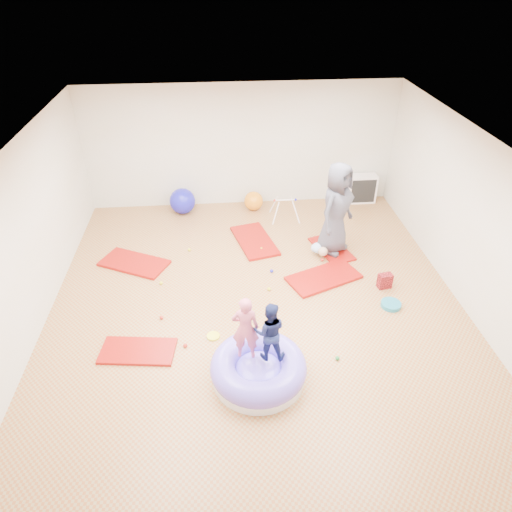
{
  "coord_description": "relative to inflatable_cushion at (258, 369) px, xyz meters",
  "views": [
    {
      "loc": [
        -0.55,
        -5.88,
        5.07
      ],
      "look_at": [
        0.0,
        0.3,
        0.9
      ],
      "focal_mm": 32.0,
      "sensor_mm": 36.0,
      "label": 1
    }
  ],
  "objects": [
    {
      "name": "room",
      "position": [
        0.12,
        1.46,
        1.23
      ],
      "size": [
        7.01,
        8.01,
        2.81
      ],
      "color": "#998151",
      "rests_on": "ground"
    },
    {
      "name": "gym_mat_front_left",
      "position": [
        -1.78,
        0.65,
        -0.14
      ],
      "size": [
        1.18,
        0.69,
        0.05
      ],
      "primitive_type": "cube",
      "rotation": [
        0.0,
        0.0,
        -0.12
      ],
      "color": "#990714",
      "rests_on": "ground"
    },
    {
      "name": "gym_mat_mid_left",
      "position": [
        -2.14,
        3.02,
        -0.14
      ],
      "size": [
        1.44,
        1.15,
        0.05
      ],
      "primitive_type": "cube",
      "rotation": [
        0.0,
        0.0,
        -0.47
      ],
      "color": "#990714",
      "rests_on": "ground"
    },
    {
      "name": "gym_mat_center_back",
      "position": [
        0.26,
        3.63,
        -0.14
      ],
      "size": [
        0.97,
        1.46,
        0.06
      ],
      "primitive_type": "cube",
      "rotation": [
        0.0,
        0.0,
        1.82
      ],
      "color": "#990714",
      "rests_on": "ground"
    },
    {
      "name": "gym_mat_right",
      "position": [
        1.43,
        2.23,
        -0.14
      ],
      "size": [
        1.48,
        1.13,
        0.06
      ],
      "primitive_type": "cube",
      "rotation": [
        0.0,
        0.0,
        0.4
      ],
      "color": "#990714",
      "rests_on": "ground"
    },
    {
      "name": "gym_mat_rear_right",
      "position": [
        1.79,
        3.19,
        -0.14
      ],
      "size": [
        0.82,
        1.17,
        0.04
      ],
      "primitive_type": "cube",
      "rotation": [
        0.0,
        0.0,
        1.87
      ],
      "color": "#990714",
      "rests_on": "ground"
    },
    {
      "name": "inflatable_cushion",
      "position": [
        0.0,
        0.0,
        0.0
      ],
      "size": [
        1.36,
        1.36,
        0.43
      ],
      "rotation": [
        0.0,
        0.0,
        -0.12
      ],
      "color": "white",
      "rests_on": "ground"
    },
    {
      "name": "child_pink",
      "position": [
        -0.17,
        0.12,
        0.74
      ],
      "size": [
        0.4,
        0.28,
        1.02
      ],
      "primitive_type": "imported",
      "rotation": [
        0.0,
        0.0,
        3.03
      ],
      "color": "#D55D7B",
      "rests_on": "inflatable_cushion"
    },
    {
      "name": "child_navy",
      "position": [
        0.16,
        0.07,
        0.69
      ],
      "size": [
        0.48,
        0.4,
        0.92
      ],
      "primitive_type": "imported",
      "rotation": [
        0.0,
        0.0,
        3.02
      ],
      "color": "navy",
      "rests_on": "inflatable_cushion"
    },
    {
      "name": "adult_caregiver",
      "position": [
        1.79,
        3.14,
        0.8
      ],
      "size": [
        1.05,
        1.05,
        1.84
      ],
      "primitive_type": "imported",
      "rotation": [
        0.0,
        0.0,
        0.81
      ],
      "color": "#40414D",
      "rests_on": "gym_mat_rear_right"
    },
    {
      "name": "infant",
      "position": [
        1.53,
        3.0,
        -0.0
      ],
      "size": [
        0.4,
        0.4,
        0.23
      ],
      "color": "#A6C6FA",
      "rests_on": "gym_mat_rear_right"
    },
    {
      "name": "ball_pit_balls",
      "position": [
        -0.14,
        2.07,
        -0.13
      ],
      "size": [
        3.14,
        3.23,
        0.06
      ],
      "color": "yellow",
      "rests_on": "ground"
    },
    {
      "name": "exercise_ball_blue",
      "position": [
        -1.27,
        5.06,
        0.13
      ],
      "size": [
        0.59,
        0.59,
        0.59
      ],
      "primitive_type": "sphere",
      "color": "#1918B7",
      "rests_on": "ground"
    },
    {
      "name": "exercise_ball_orange",
      "position": [
        0.36,
        5.06,
        0.05
      ],
      "size": [
        0.44,
        0.44,
        0.44
      ],
      "primitive_type": "sphere",
      "color": "orange",
      "rests_on": "ground"
    },
    {
      "name": "infant_play_gym",
      "position": [
        1.02,
        4.56,
        0.16
      ],
      "size": [
        0.63,
        0.6,
        0.48
      ],
      "rotation": [
        0.0,
        0.0,
        -0.35
      ],
      "color": "white",
      "rests_on": "ground"
    },
    {
      "name": "cube_shelf",
      "position": [
        2.97,
        5.25,
        0.17
      ],
      "size": [
        0.67,
        0.33,
        0.67
      ],
      "color": "white",
      "rests_on": "ground"
    },
    {
      "name": "balance_disc",
      "position": [
        2.4,
        1.35,
        -0.13
      ],
      "size": [
        0.34,
        0.34,
        0.08
      ],
      "primitive_type": "cylinder",
      "color": "teal",
      "rests_on": "ground"
    },
    {
      "name": "backpack",
      "position": [
        2.46,
        1.89,
        -0.03
      ],
      "size": [
        0.26,
        0.19,
        0.28
      ],
      "primitive_type": "cube",
      "rotation": [
        0.0,
        0.0,
        0.17
      ],
      "color": "red",
      "rests_on": "ground"
    },
    {
      "name": "yellow_toy",
      "position": [
        -0.63,
        0.88,
        -0.15
      ],
      "size": [
        0.2,
        0.2,
        0.03
      ],
      "primitive_type": "cylinder",
      "color": "yellow",
      "rests_on": "ground"
    }
  ]
}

